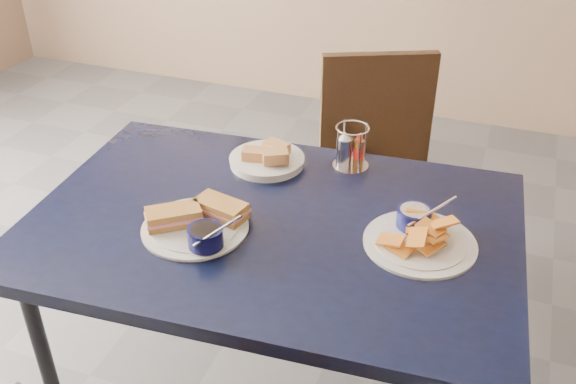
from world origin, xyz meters
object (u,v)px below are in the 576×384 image
(bread_basket, at_px, (267,159))
(condiment_caddy, at_px, (350,150))
(dining_table, at_px, (273,238))
(sandwich_plate, at_px, (198,222))
(chair_far, at_px, (388,161))
(plantain_plate, at_px, (418,234))

(bread_basket, xyz_separation_m, condiment_caddy, (0.24, 0.08, 0.04))
(dining_table, xyz_separation_m, sandwich_plate, (-0.16, -0.11, 0.09))
(sandwich_plate, bearing_deg, condiment_caddy, 58.85)
(chair_far, xyz_separation_m, condiment_caddy, (-0.03, -0.47, 0.28))
(dining_table, height_order, bread_basket, bread_basket)
(dining_table, relative_size, chair_far, 1.49)
(sandwich_plate, bearing_deg, dining_table, 34.06)
(chair_far, distance_m, condiment_caddy, 0.55)
(sandwich_plate, distance_m, condiment_caddy, 0.54)
(chair_far, xyz_separation_m, sandwich_plate, (-0.31, -0.93, 0.25))
(condiment_caddy, bearing_deg, bread_basket, -161.57)
(chair_far, bearing_deg, plantain_plate, -73.24)
(dining_table, height_order, sandwich_plate, sandwich_plate)
(chair_far, distance_m, bread_basket, 0.66)
(chair_far, relative_size, sandwich_plate, 3.00)
(plantain_plate, relative_size, condiment_caddy, 2.11)
(dining_table, bearing_deg, sandwich_plate, -145.94)
(chair_far, relative_size, plantain_plate, 3.19)
(dining_table, distance_m, bread_basket, 0.31)
(dining_table, xyz_separation_m, chair_far, (0.15, 0.82, -0.17))
(chair_far, bearing_deg, dining_table, -100.36)
(dining_table, distance_m, plantain_plate, 0.39)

